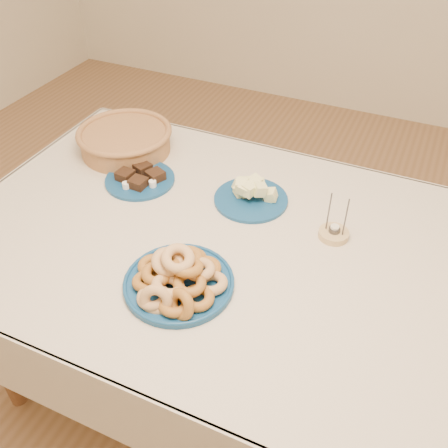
# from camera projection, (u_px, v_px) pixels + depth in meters

# --- Properties ---
(ground) EXTENTS (5.00, 5.00, 0.00)m
(ground) POSITION_uv_depth(u_px,v_px,m) (229.00, 382.00, 1.97)
(ground) COLOR #896241
(ground) RESTS_ON ground
(dining_table) EXTENTS (1.71, 1.11, 0.75)m
(dining_table) POSITION_uv_depth(u_px,v_px,m) (231.00, 265.00, 1.55)
(dining_table) COLOR brown
(dining_table) RESTS_ON ground
(donut_platter) EXTENTS (0.32, 0.32, 0.14)m
(donut_platter) POSITION_uv_depth(u_px,v_px,m) (178.00, 279.00, 1.32)
(donut_platter) COLOR navy
(donut_platter) RESTS_ON dining_table
(melon_plate) EXTENTS (0.30, 0.30, 0.08)m
(melon_plate) POSITION_uv_depth(u_px,v_px,m) (251.00, 193.00, 1.62)
(melon_plate) COLOR navy
(melon_plate) RESTS_ON dining_table
(brownie_plate) EXTENTS (0.28, 0.28, 0.04)m
(brownie_plate) POSITION_uv_depth(u_px,v_px,m) (140.00, 178.00, 1.71)
(brownie_plate) COLOR navy
(brownie_plate) RESTS_ON dining_table
(wicker_basket) EXTENTS (0.42, 0.42, 0.09)m
(wicker_basket) POSITION_uv_depth(u_px,v_px,m) (125.00, 139.00, 1.84)
(wicker_basket) COLOR brown
(wicker_basket) RESTS_ON dining_table
(candle_holder) EXTENTS (0.10, 0.10, 0.15)m
(candle_holder) POSITION_uv_depth(u_px,v_px,m) (334.00, 233.00, 1.49)
(candle_holder) COLOR tan
(candle_holder) RESTS_ON dining_table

